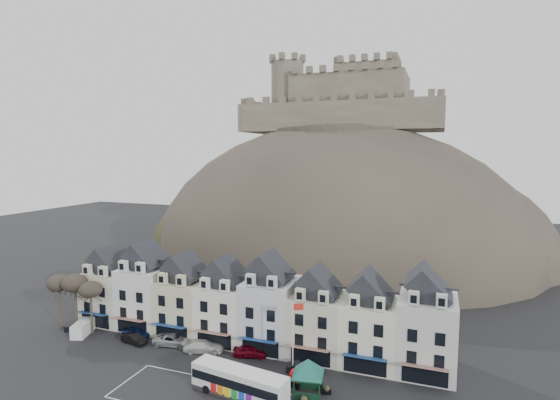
# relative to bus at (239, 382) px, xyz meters

# --- Properties ---
(coach_bay_markings) EXTENTS (22.00, 7.50, 0.01)m
(coach_bay_markings) POSITION_rel_bus_xyz_m (-2.88, -1.37, -1.76)
(coach_bay_markings) COLOR silver
(coach_bay_markings) RESTS_ON ground
(townhouse_terrace) EXTENTS (54.40, 9.35, 11.80)m
(townhouse_terrace) POSITION_rel_bus_xyz_m (-4.73, 13.35, 3.54)
(townhouse_terrace) COLOR beige
(townhouse_terrace) RESTS_ON ground
(castle_hill) EXTENTS (100.00, 76.00, 68.00)m
(castle_hill) POSITION_rel_bus_xyz_m (-3.63, 66.33, -1.65)
(castle_hill) COLOR #39322C
(castle_hill) RESTS_ON ground
(castle) EXTENTS (50.20, 22.20, 22.00)m
(castle) POSITION_rel_bus_xyz_m (-4.37, 73.31, 38.44)
(castle) COLOR brown
(castle) RESTS_ON ground
(tree_left_far) EXTENTS (3.61, 3.61, 8.24)m
(tree_left_far) POSITION_rel_bus_xyz_m (-33.88, 7.88, 5.14)
(tree_left_far) COLOR #312B1F
(tree_left_far) RESTS_ON ground
(tree_left_mid) EXTENTS (3.78, 3.78, 8.64)m
(tree_left_mid) POSITION_rel_bus_xyz_m (-30.88, 7.88, 5.48)
(tree_left_mid) COLOR #312B1F
(tree_left_mid) RESTS_ON ground
(tree_left_near) EXTENTS (3.43, 3.43, 7.84)m
(tree_left_near) POSITION_rel_bus_xyz_m (-27.88, 7.88, 4.80)
(tree_left_near) COLOR #312B1F
(tree_left_near) RESTS_ON ground
(bus) EXTENTS (11.52, 4.26, 3.18)m
(bus) POSITION_rel_bus_xyz_m (0.00, 0.00, 0.00)
(bus) COLOR #262628
(bus) RESTS_ON ground
(bus_shelter) EXTENTS (6.62, 6.62, 4.26)m
(bus_shelter) POSITION_rel_bus_xyz_m (6.98, 2.79, 1.55)
(bus_shelter) COLOR black
(bus_shelter) RESTS_ON ground
(red_buoy) EXTENTS (1.69, 1.69, 2.10)m
(red_buoy) POSITION_rel_bus_xyz_m (5.12, 4.34, -0.69)
(red_buoy) COLOR black
(red_buoy) RESTS_ON ground
(flagpole) EXTENTS (1.22, 0.61, 9.19)m
(flagpole) POSITION_rel_bus_xyz_m (4.08, 6.47, 3.49)
(flagpole) COLOR silver
(flagpole) RESTS_ON ground
(white_van) EXTENTS (3.11, 4.57, 1.92)m
(white_van) POSITION_rel_bus_xyz_m (-28.77, 6.94, -0.80)
(white_van) COLOR white
(white_van) RESTS_ON ground
(planter_east) EXTENTS (1.09, 0.80, 0.98)m
(planter_east) POSITION_rel_bus_xyz_m (8.82, 3.91, -1.29)
(planter_east) COLOR black
(planter_east) RESTS_ON ground
(car_navy) EXTENTS (4.35, 1.93, 1.45)m
(car_navy) POSITION_rel_bus_xyz_m (-20.88, 9.00, -1.03)
(car_navy) COLOR #0C193F
(car_navy) RESTS_ON ground
(car_black) EXTENTS (4.26, 2.13, 1.34)m
(car_black) POSITION_rel_bus_xyz_m (-19.68, 7.05, -1.09)
(car_black) COLOR black
(car_black) RESTS_ON ground
(car_silver) EXTENTS (5.79, 3.49, 1.53)m
(car_silver) POSITION_rel_bus_xyz_m (-14.25, 8.51, -0.99)
(car_silver) COLOR #9FA1A7
(car_silver) RESTS_ON ground
(car_white) EXTENTS (5.78, 3.88, 1.55)m
(car_white) POSITION_rel_bus_xyz_m (-9.28, 8.19, -0.98)
(car_white) COLOR silver
(car_white) RESTS_ON ground
(car_maroon) EXTENTS (4.83, 2.94, 1.54)m
(car_maroon) POSITION_rel_bus_xyz_m (-2.78, 9.09, -0.99)
(car_maroon) COLOR #5C0514
(car_maroon) RESTS_ON ground
(car_charcoal) EXTENTS (4.45, 2.30, 1.40)m
(car_charcoal) POSITION_rel_bus_xyz_m (5.12, 7.32, -1.06)
(car_charcoal) COLOR black
(car_charcoal) RESTS_ON ground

